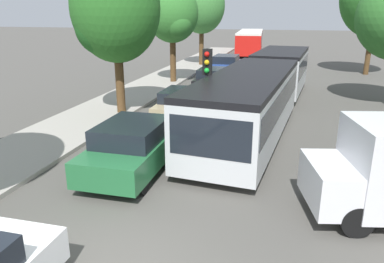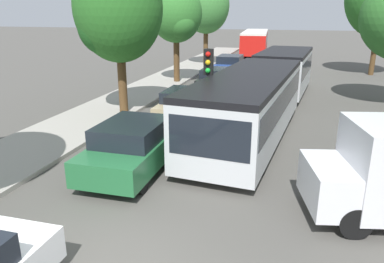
# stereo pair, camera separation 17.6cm
# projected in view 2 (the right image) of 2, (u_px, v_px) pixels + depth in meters

# --- Properties ---
(kerb_strip_left) EXTENTS (3.20, 49.22, 0.14)m
(kerb_strip_left) POSITION_uv_depth(u_px,v_px,m) (167.00, 79.00, 26.35)
(kerb_strip_left) COLOR #9E998E
(kerb_strip_left) RESTS_ON ground
(articulated_bus) EXTENTS (4.22, 17.01, 2.50)m
(articulated_bus) POSITION_uv_depth(u_px,v_px,m) (268.00, 85.00, 17.02)
(articulated_bus) COLOR silver
(articulated_bus) RESTS_ON ground
(city_bus_rear) EXTENTS (3.34, 11.87, 2.52)m
(city_bus_rear) POSITION_uv_depth(u_px,v_px,m) (255.00, 41.00, 42.92)
(city_bus_rear) COLOR red
(city_bus_rear) RESTS_ON ground
(queued_car_green) EXTENTS (1.88, 4.43, 1.54)m
(queued_car_green) POSITION_uv_depth(u_px,v_px,m) (134.00, 146.00, 11.25)
(queued_car_green) COLOR #236638
(queued_car_green) RESTS_ON ground
(queued_car_tan) EXTENTS (1.65, 3.87, 1.35)m
(queued_car_tan) POSITION_uv_depth(u_px,v_px,m) (183.00, 104.00, 16.76)
(queued_car_tan) COLOR tan
(queued_car_tan) RESTS_ON ground
(queued_car_black) EXTENTS (1.67, 3.93, 1.36)m
(queued_car_black) POSITION_uv_depth(u_px,v_px,m) (216.00, 79.00, 22.78)
(queued_car_black) COLOR black
(queued_car_black) RESTS_ON ground
(queued_car_blue) EXTENTS (1.84, 4.34, 1.51)m
(queued_car_blue) POSITION_uv_depth(u_px,v_px,m) (230.00, 65.00, 28.27)
(queued_car_blue) COLOR #284799
(queued_car_blue) RESTS_ON ground
(traffic_light) EXTENTS (0.34, 0.37, 3.40)m
(traffic_light) POSITION_uv_depth(u_px,v_px,m) (208.00, 75.00, 13.21)
(traffic_light) COLOR #56595E
(traffic_light) RESTS_ON ground
(tree_left_mid) EXTENTS (3.88, 3.88, 7.14)m
(tree_left_mid) POSITION_uv_depth(u_px,v_px,m) (116.00, 11.00, 16.20)
(tree_left_mid) COLOR #51381E
(tree_left_mid) RESTS_ON ground
(tree_left_far) EXTENTS (3.35, 3.35, 6.35)m
(tree_left_far) POSITION_uv_depth(u_px,v_px,m) (177.00, 15.00, 23.91)
(tree_left_far) COLOR #51381E
(tree_left_far) RESTS_ON ground
(tree_left_distant) EXTENTS (3.96, 3.96, 7.45)m
(tree_left_distant) POSITION_uv_depth(u_px,v_px,m) (207.00, 7.00, 31.80)
(tree_left_distant) COLOR #51381E
(tree_left_distant) RESTS_ON ground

